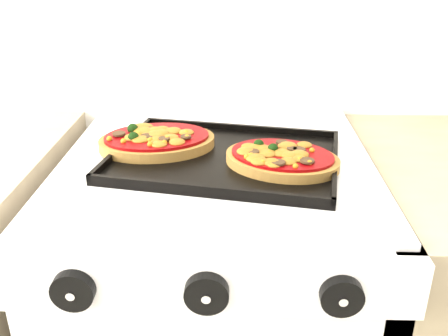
{
  "coord_description": "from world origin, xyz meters",
  "views": [
    {
      "loc": [
        0.08,
        0.83,
        1.29
      ],
      "look_at": [
        0.06,
        1.63,
        0.92
      ],
      "focal_mm": 40.0,
      "sensor_mm": 36.0,
      "label": 1
    }
  ],
  "objects": [
    {
      "name": "knob_right",
      "position": [
        0.22,
        1.37,
        0.85
      ],
      "size": [
        0.06,
        0.02,
        0.06
      ],
      "primitive_type": "cylinder",
      "rotation": [
        1.57,
        0.0,
        0.0
      ],
      "color": "black",
      "rests_on": "control_panel"
    },
    {
      "name": "baking_tray",
      "position": [
        0.06,
        1.68,
        0.92
      ],
      "size": [
        0.46,
        0.37,
        0.02
      ],
      "primitive_type": "cube",
      "rotation": [
        0.0,
        0.0,
        -0.18
      ],
      "color": "black",
      "rests_on": "stove"
    },
    {
      "name": "control_panel",
      "position": [
        0.04,
        1.39,
        0.85
      ],
      "size": [
        0.6,
        0.02,
        0.09
      ],
      "primitive_type": "cube",
      "color": "white",
      "rests_on": "stove"
    },
    {
      "name": "pizza_right",
      "position": [
        0.16,
        1.65,
        0.94
      ],
      "size": [
        0.25,
        0.21,
        0.03
      ],
      "primitive_type": null,
      "rotation": [
        0.0,
        0.0,
        -0.34
      ],
      "color": "olive",
      "rests_on": "baking_tray"
    },
    {
      "name": "knob_center",
      "position": [
        0.04,
        1.37,
        0.85
      ],
      "size": [
        0.06,
        0.02,
        0.06
      ],
      "primitive_type": "cylinder",
      "rotation": [
        1.57,
        0.0,
        0.0
      ],
      "color": "black",
      "rests_on": "control_panel"
    },
    {
      "name": "knob_left",
      "position": [
        -0.14,
        1.37,
        0.85
      ],
      "size": [
        0.06,
        0.02,
        0.06
      ],
      "primitive_type": "cylinder",
      "rotation": [
        1.57,
        0.0,
        0.0
      ],
      "color": "black",
      "rests_on": "control_panel"
    },
    {
      "name": "pizza_left",
      "position": [
        -0.07,
        1.73,
        0.94
      ],
      "size": [
        0.25,
        0.2,
        0.03
      ],
      "primitive_type": null,
      "rotation": [
        0.0,
        0.0,
        0.2
      ],
      "color": "olive",
      "rests_on": "baking_tray"
    }
  ]
}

